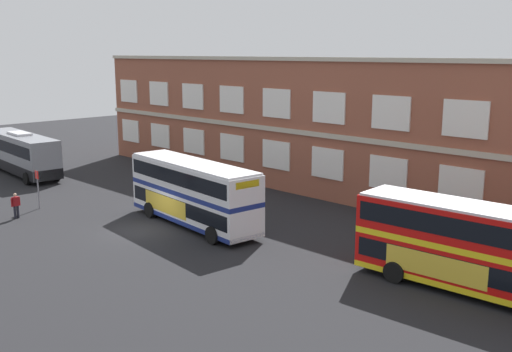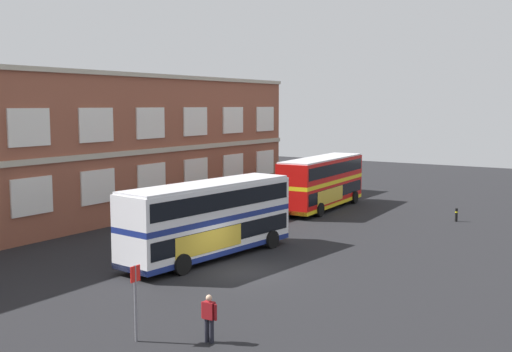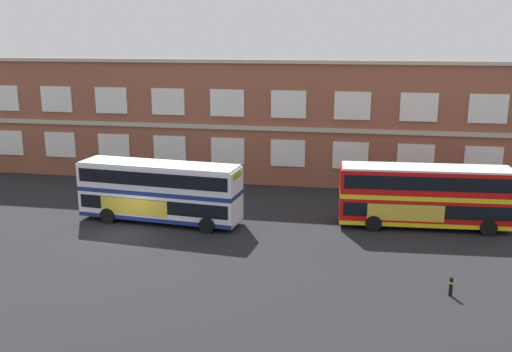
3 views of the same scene
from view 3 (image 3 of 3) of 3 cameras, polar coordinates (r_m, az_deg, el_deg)
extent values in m
plane|color=black|center=(39.03, -11.96, -4.86)|extent=(120.00, 120.00, 0.00)
cube|color=brown|center=(52.36, -4.58, 5.87)|extent=(51.22, 8.00, 10.13)
cube|color=#B2A893|center=(48.51, -5.84, 4.96)|extent=(51.22, 0.16, 0.36)
cube|color=#B2A893|center=(48.00, -5.99, 11.36)|extent=(51.22, 0.28, 0.30)
cube|color=silver|center=(56.56, -23.51, 3.07)|extent=(2.87, 0.12, 2.23)
cube|color=silver|center=(53.87, -18.98, 2.98)|extent=(2.87, 0.12, 2.23)
cube|color=silver|center=(51.55, -14.01, 2.86)|extent=(2.87, 0.12, 2.23)
cube|color=silver|center=(49.66, -8.61, 2.71)|extent=(2.87, 0.12, 2.23)
cube|color=silver|center=(48.23, -2.85, 2.52)|extent=(2.87, 0.12, 2.23)
cube|color=silver|center=(47.32, 3.20, 2.29)|extent=(2.87, 0.12, 2.23)
cube|color=silver|center=(46.95, 9.41, 2.03)|extent=(2.87, 0.12, 2.23)
cube|color=silver|center=(47.14, 15.65, 1.74)|extent=(2.87, 0.12, 2.23)
cube|color=silver|center=(47.88, 21.76, 1.44)|extent=(2.87, 0.12, 2.23)
cube|color=silver|center=(56.02, -23.91, 7.14)|extent=(2.87, 0.12, 2.23)
cube|color=silver|center=(53.30, -19.32, 7.25)|extent=(2.87, 0.12, 2.23)
cube|color=silver|center=(50.96, -14.28, 7.33)|extent=(2.87, 0.12, 2.23)
cube|color=silver|center=(49.04, -8.79, 7.35)|extent=(2.87, 0.12, 2.23)
cube|color=silver|center=(47.59, -2.91, 7.30)|extent=(2.87, 0.12, 2.23)
cube|color=silver|center=(46.67, 3.27, 7.16)|extent=(2.87, 0.12, 2.23)
cube|color=silver|center=(46.30, 9.61, 6.94)|extent=(2.87, 0.12, 2.23)
cube|color=silver|center=(46.49, 15.97, 6.63)|extent=(2.87, 0.12, 2.23)
cube|color=silver|center=(47.24, 22.20, 6.24)|extent=(2.87, 0.12, 2.23)
cube|color=silver|center=(39.16, -9.54, -2.80)|extent=(11.19, 3.60, 1.75)
cube|color=black|center=(39.10, -9.56, -2.51)|extent=(10.76, 3.59, 0.90)
cube|color=navy|center=(38.88, -9.60, -1.36)|extent=(11.19, 3.60, 0.30)
cube|color=silver|center=(38.65, -9.66, -0.03)|extent=(11.19, 3.60, 1.55)
cube|color=black|center=(38.63, -9.66, 0.08)|extent=(10.76, 3.59, 0.90)
cube|color=navy|center=(39.38, -9.50, -3.83)|extent=(11.20, 3.62, 0.28)
cube|color=silver|center=(38.46, -9.71, 1.17)|extent=(10.97, 3.47, 0.12)
cube|color=gold|center=(38.62, -12.14, -3.03)|extent=(4.82, 0.49, 1.10)
cube|color=yellow|center=(36.54, -1.93, 0.04)|extent=(0.22, 1.66, 0.40)
cylinder|color=black|center=(36.78, -4.92, -4.92)|extent=(1.07, 0.42, 1.04)
cylinder|color=black|center=(39.05, -3.58, -3.76)|extent=(1.07, 0.42, 1.04)
cylinder|color=black|center=(39.82, -14.59, -3.85)|extent=(1.07, 0.42, 1.04)
cylinder|color=black|center=(41.92, -12.83, -2.85)|extent=(1.07, 0.42, 1.04)
cube|color=red|center=(39.18, 16.39, -3.18)|extent=(11.14, 3.24, 1.75)
cube|color=black|center=(39.12, 16.41, -2.89)|extent=(10.70, 3.25, 0.90)
cube|color=yellow|center=(38.90, 16.49, -1.74)|extent=(11.14, 3.24, 0.30)
cube|color=red|center=(38.67, 16.59, -0.42)|extent=(11.14, 3.24, 1.55)
cube|color=black|center=(38.65, 16.59, -0.30)|extent=(10.70, 3.25, 0.90)
cube|color=yellow|center=(39.40, 16.32, -4.20)|extent=(11.14, 3.26, 0.28)
cube|color=silver|center=(38.48, 16.67, 0.79)|extent=(10.91, 3.12, 0.12)
cube|color=gold|center=(37.74, 14.72, -3.58)|extent=(4.83, 0.34, 1.10)
cylinder|color=black|center=(39.04, 22.21, -4.81)|extent=(1.06, 0.39, 1.04)
cylinder|color=black|center=(41.39, 21.32, -3.69)|extent=(1.06, 0.39, 1.04)
cylinder|color=black|center=(37.77, 11.66, -4.66)|extent=(1.06, 0.39, 1.04)
cylinder|color=black|center=(40.19, 11.39, -3.50)|extent=(1.06, 0.39, 1.04)
cylinder|color=black|center=(29.78, 18.90, -10.42)|extent=(0.18, 0.18, 0.95)
cylinder|color=yellow|center=(29.69, 18.93, -10.05)|extent=(0.19, 0.19, 0.08)
camera|label=1|loc=(19.66, 61.06, 2.13)|focal=41.51mm
camera|label=2|loc=(42.11, -57.71, 1.73)|focal=43.39mm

